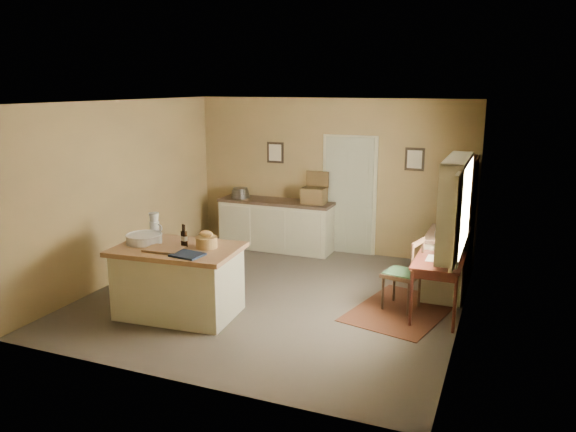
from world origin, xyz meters
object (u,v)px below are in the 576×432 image
at_px(work_island, 178,279).
at_px(writing_desk, 439,266).
at_px(sideboard, 277,223).
at_px(shelving_unit, 465,217).
at_px(right_cabinet, 446,263).
at_px(desk_chair, 402,274).

relative_size(work_island, writing_desk, 1.68).
bearing_deg(sideboard, shelving_unit, -3.51).
relative_size(writing_desk, right_cabinet, 0.98).
relative_size(work_island, desk_chair, 1.72).
bearing_deg(desk_chair, sideboard, 155.84).
xyz_separation_m(desk_chair, shelving_unit, (0.63, 1.76, 0.45)).
distance_m(work_island, shelving_unit, 4.47).
xyz_separation_m(work_island, right_cabinet, (3.12, 2.03, -0.02)).
distance_m(sideboard, shelving_unit, 3.29).
relative_size(writing_desk, shelving_unit, 0.53).
bearing_deg(sideboard, desk_chair, -36.64).
height_order(writing_desk, right_cabinet, right_cabinet).
xyz_separation_m(writing_desk, shelving_unit, (0.15, 1.83, 0.25)).
distance_m(right_cabinet, shelving_unit, 1.11).
height_order(desk_chair, shelving_unit, shelving_unit).
height_order(writing_desk, shelving_unit, shelving_unit).
relative_size(desk_chair, right_cabinet, 0.96).
bearing_deg(shelving_unit, writing_desk, -94.65).
distance_m(work_island, desk_chair, 2.93).
height_order(work_island, sideboard, work_island).
bearing_deg(writing_desk, work_island, -159.12).
bearing_deg(work_island, sideboard, 85.37).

